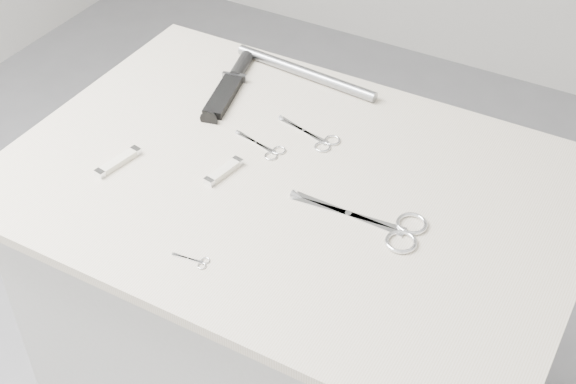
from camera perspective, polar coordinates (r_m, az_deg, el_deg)
The scene contains 10 objects.
plinth at distance 1.73m, azimuth 0.21°, elevation -11.19°, with size 0.90×0.60×0.90m, color #B2B2AF.
display_board at distance 1.40m, azimuth 0.26°, elevation 0.57°, with size 1.00×0.70×0.02m, color beige.
large_shears at distance 1.31m, azimuth 6.93°, elevation -2.40°, with size 0.23×0.10×0.01m.
embroidery_scissors_a at distance 1.48m, azimuth 2.10°, elevation 3.84°, with size 0.14×0.07×0.00m.
embroidery_scissors_b at distance 1.46m, azimuth -1.57°, elevation 3.13°, with size 0.11×0.05×0.00m.
tiny_scissors at distance 1.25m, azimuth -6.61°, elevation -4.88°, with size 0.06×0.03×0.00m.
sheathed_knife at distance 1.63m, azimuth -4.04°, elevation 7.79°, with size 0.09×0.23×0.03m.
pocket_knife_a at distance 1.45m, azimuth -11.98°, elevation 2.12°, with size 0.04×0.10×0.01m.
pocket_knife_b at distance 1.40m, azimuth -4.59°, elevation 1.47°, with size 0.03×0.09×0.01m.
metal_rail at distance 1.65m, azimuth 1.24°, elevation 8.49°, with size 0.02×0.02×0.33m, color gray.
Camera 1 is at (0.52, -0.94, 1.81)m, focal length 50.00 mm.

